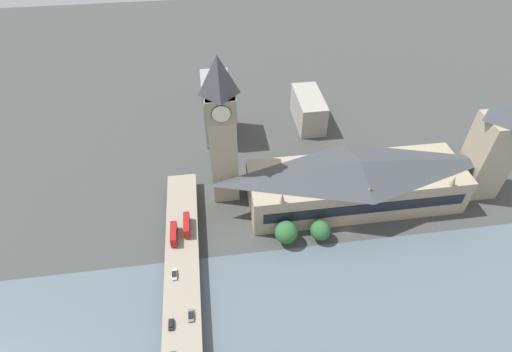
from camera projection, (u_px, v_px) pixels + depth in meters
The scene contains 15 objects.
ground_plane at pixel (346, 231), 173.98m from camera, with size 600.00×600.00×0.00m, color #424442.
river_water at pixel (375, 305), 148.06m from camera, with size 58.91×360.00×0.30m, color slate.
parliament_hall at pixel (356, 182), 179.32m from camera, with size 29.42×96.28×24.34m.
clock_tower at pixel (222, 129), 165.90m from camera, with size 12.84×12.84×70.60m.
victoria_tower at pixel (490, 150), 177.35m from camera, with size 15.67×15.67×51.82m.
road_bridge at pixel (182, 323), 137.62m from camera, with size 149.83×13.28×6.31m.
double_decker_bus_lead at pixel (174, 234), 161.61m from camera, with size 10.57×2.62×4.70m.
double_decker_bus_mid at pixel (187, 225), 165.05m from camera, with size 11.21×2.54×4.78m.
car_northbound_lead at pixel (174, 274), 149.65m from camera, with size 4.73×1.84×1.50m.
car_northbound_mid at pixel (171, 324), 135.14m from camera, with size 4.03×1.82×1.46m.
car_northbound_tail at pixel (191, 315), 137.60m from camera, with size 4.78×1.90×1.41m.
city_block_west at pixel (308, 109), 228.70m from camera, with size 31.22×14.40×17.44m.
city_block_center at pixel (217, 109), 213.68m from camera, with size 23.61×14.46×34.83m.
tree_embankment_near at pixel (286, 232), 165.21m from camera, with size 9.63×9.63×11.33m.
tree_embankment_mid at pixel (320, 230), 167.05m from camera, with size 8.57×8.57×9.96m.
Camera 1 is at (-105.12, 54.27, 135.69)m, focal length 28.00 mm.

